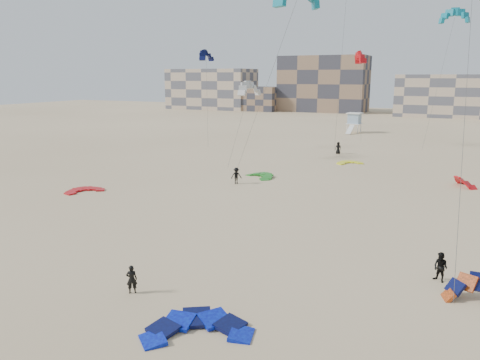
% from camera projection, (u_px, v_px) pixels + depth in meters
% --- Properties ---
extents(ground, '(320.00, 320.00, 0.00)m').
position_uv_depth(ground, '(208.00, 291.00, 25.70)').
color(ground, beige).
rests_on(ground, ground).
extents(kite_ground_blue, '(6.42, 6.50, 1.49)m').
position_uv_depth(kite_ground_blue, '(197.00, 333.00, 21.50)').
color(kite_ground_blue, '#0631D0').
rests_on(kite_ground_blue, ground).
extents(kite_ground_orange, '(3.33, 3.33, 3.34)m').
position_uv_depth(kite_ground_orange, '(477.00, 302.00, 24.35)').
color(kite_ground_orange, '#FF571A').
rests_on(kite_ground_orange, ground).
extents(kite_ground_red, '(5.00, 4.94, 0.67)m').
position_uv_depth(kite_ground_red, '(85.00, 192.00, 47.78)').
color(kite_ground_red, red).
rests_on(kite_ground_red, ground).
extents(kite_ground_green, '(5.13, 5.19, 1.34)m').
position_uv_depth(kite_ground_green, '(260.00, 177.00, 54.59)').
color(kite_ground_green, '#289221').
rests_on(kite_ground_green, ground).
extents(kite_ground_red_far, '(4.09, 4.02, 3.02)m').
position_uv_depth(kite_ground_red_far, '(464.00, 186.00, 49.96)').
color(kite_ground_red_far, red).
rests_on(kite_ground_red_far, ground).
extents(kite_ground_yellow, '(4.56, 4.60, 0.59)m').
position_uv_depth(kite_ground_yellow, '(350.00, 164.00, 63.07)').
color(kite_ground_yellow, '#FBFF30').
rests_on(kite_ground_yellow, ground).
extents(kitesurfer_main, '(0.70, 0.65, 1.60)m').
position_uv_depth(kitesurfer_main, '(132.00, 279.00, 25.26)').
color(kitesurfer_main, black).
rests_on(kitesurfer_main, ground).
extents(kitesurfer_b, '(1.07, 1.00, 1.74)m').
position_uv_depth(kitesurfer_b, '(441.00, 267.00, 26.66)').
color(kitesurfer_b, black).
rests_on(kitesurfer_b, ground).
extents(kitesurfer_c, '(1.34, 1.24, 1.81)m').
position_uv_depth(kitesurfer_c, '(236.00, 176.00, 51.02)').
color(kitesurfer_c, black).
rests_on(kitesurfer_c, ground).
extents(kitesurfer_e, '(0.95, 0.67, 1.82)m').
position_uv_depth(kitesurfer_e, '(338.00, 148.00, 70.70)').
color(kitesurfer_e, black).
rests_on(kitesurfer_e, ground).
extents(kite_fly_grey, '(5.02, 14.45, 10.13)m').
position_uv_depth(kite_fly_grey, '(249.00, 90.00, 64.74)').
color(kite_fly_grey, white).
rests_on(kite_fly_grey, ground).
extents(kite_fly_navy, '(3.76, 5.21, 14.78)m').
position_uv_depth(kite_fly_navy, '(206.00, 57.00, 72.82)').
color(kite_fly_navy, '#060D44').
rests_on(kite_fly_navy, ground).
extents(kite_fly_teal_b, '(4.76, 13.13, 20.97)m').
position_uv_depth(kite_fly_teal_b, '(455.00, 17.00, 72.88)').
color(kite_fly_teal_b, '#13789D').
rests_on(kite_fly_teal_b, ground).
extents(kite_fly_red, '(4.87, 4.85, 14.65)m').
position_uv_depth(kite_fly_red, '(360.00, 59.00, 75.06)').
color(kite_fly_red, red).
rests_on(kite_fly_red, ground).
extents(lifeguard_tower_far, '(3.17, 5.75, 4.11)m').
position_uv_depth(lifeguard_tower_far, '(354.00, 123.00, 97.13)').
color(lifeguard_tower_far, white).
rests_on(lifeguard_tower_far, ground).
extents(condo_west_a, '(30.00, 15.00, 14.00)m').
position_uv_depth(condo_west_a, '(212.00, 89.00, 168.06)').
color(condo_west_a, tan).
rests_on(condo_west_a, ground).
extents(condo_west_b, '(28.00, 14.00, 18.00)m').
position_uv_depth(condo_west_b, '(324.00, 84.00, 154.65)').
color(condo_west_b, '#846750').
rests_on(condo_west_b, ground).
extents(condo_mid, '(32.00, 16.00, 12.00)m').
position_uv_depth(condo_mid, '(455.00, 96.00, 135.24)').
color(condo_mid, tan).
rests_on(condo_mid, ground).
extents(condo_fill_left, '(12.00, 10.00, 8.00)m').
position_uv_depth(condo_fill_left, '(261.00, 99.00, 158.69)').
color(condo_fill_left, '#846750').
rests_on(condo_fill_left, ground).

